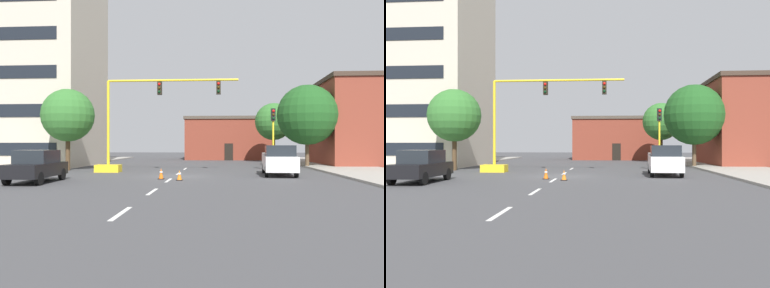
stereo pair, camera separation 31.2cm
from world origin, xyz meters
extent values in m
plane|color=#424244|center=(0.00, 0.00, 0.00)|extent=(160.00, 160.00, 0.00)
cube|color=#9E998E|center=(-13.50, 8.00, 0.07)|extent=(6.00, 56.00, 0.14)
cube|color=#9E998E|center=(13.50, 8.00, 0.07)|extent=(6.00, 56.00, 0.14)
cube|color=silver|center=(0.00, -14.00, 0.00)|extent=(0.16, 2.40, 0.01)
cube|color=silver|center=(0.00, -8.50, 0.00)|extent=(0.16, 2.40, 0.01)
cube|color=silver|center=(0.00, -3.00, 0.00)|extent=(0.16, 2.40, 0.01)
cube|color=silver|center=(0.00, 2.50, 0.00)|extent=(0.16, 2.40, 0.01)
cube|color=silver|center=(0.00, 8.00, 0.00)|extent=(0.16, 2.40, 0.01)
cube|color=beige|center=(-16.46, 13.03, 11.53)|extent=(13.65, 11.25, 23.05)
cube|color=brown|center=(4.07, 31.07, 2.70)|extent=(11.53, 8.89, 5.40)
cube|color=#4C4238|center=(4.07, 31.07, 5.60)|extent=(11.83, 9.19, 0.40)
cube|color=black|center=(4.07, 26.59, 1.10)|extent=(1.10, 0.06, 2.20)
cube|color=brown|center=(18.76, 15.30, 3.99)|extent=(11.81, 10.92, 7.98)
cube|color=#3D2D23|center=(18.76, 15.30, 8.18)|extent=(12.11, 11.22, 0.40)
cube|color=yellow|center=(-5.34, 3.57, 0.28)|extent=(1.80, 1.20, 0.55)
cylinder|color=yellow|center=(-5.34, 3.57, 3.65)|extent=(0.20, 0.20, 6.20)
cylinder|color=yellow|center=(-0.54, 3.57, 6.75)|extent=(9.59, 0.16, 0.16)
cube|color=black|center=(-1.50, 3.57, 6.18)|extent=(0.32, 0.36, 0.95)
sphere|color=red|center=(-1.50, 3.38, 6.45)|extent=(0.20, 0.20, 0.20)
sphere|color=#38280A|center=(-1.50, 3.38, 6.17)|extent=(0.20, 0.20, 0.20)
sphere|color=black|center=(-1.50, 3.38, 5.89)|extent=(0.20, 0.20, 0.20)
cube|color=black|center=(2.82, 3.57, 6.18)|extent=(0.32, 0.36, 0.95)
sphere|color=red|center=(2.82, 3.38, 6.45)|extent=(0.20, 0.20, 0.20)
sphere|color=#38280A|center=(2.82, 3.38, 6.17)|extent=(0.20, 0.20, 0.20)
sphere|color=black|center=(2.82, 3.38, 5.89)|extent=(0.20, 0.20, 0.20)
cylinder|color=yellow|center=(6.99, 5.41, 2.40)|extent=(0.14, 0.14, 4.80)
cube|color=black|center=(6.99, 5.41, 4.33)|extent=(0.32, 0.36, 0.95)
sphere|color=red|center=(6.99, 5.22, 4.60)|extent=(0.20, 0.20, 0.20)
sphere|color=#38280A|center=(6.99, 5.22, 4.32)|extent=(0.20, 0.20, 0.20)
sphere|color=black|center=(6.99, 5.22, 4.04)|extent=(0.20, 0.20, 0.20)
cylinder|color=brown|center=(10.74, 11.00, 1.34)|extent=(0.36, 0.36, 2.68)
sphere|color=#1E511E|center=(10.74, 11.00, 4.71)|extent=(5.41, 5.41, 5.41)
cylinder|color=#4C3823|center=(-9.04, 5.22, 1.40)|extent=(0.36, 0.36, 2.79)
sphere|color=#33702D|center=(-9.04, 5.22, 4.35)|extent=(4.16, 4.16, 4.16)
cylinder|color=#4C3823|center=(9.08, 20.95, 1.54)|extent=(0.36, 0.36, 3.09)
sphere|color=#33702D|center=(9.08, 20.95, 4.69)|extent=(4.26, 4.26, 4.26)
cube|color=white|center=(6.83, 1.34, 0.81)|extent=(2.32, 5.51, 0.95)
cube|color=#1E2328|center=(6.77, 0.44, 1.64)|extent=(1.94, 1.91, 0.70)
cube|color=white|center=(6.90, 2.53, 1.37)|extent=(2.16, 2.92, 0.16)
cylinder|color=black|center=(7.62, -0.54, 0.34)|extent=(0.26, 0.69, 0.68)
cylinder|color=black|center=(5.82, -0.44, 0.34)|extent=(0.26, 0.69, 0.68)
cylinder|color=black|center=(7.83, 3.12, 0.34)|extent=(0.26, 0.69, 0.68)
cylinder|color=black|center=(6.04, 3.23, 0.34)|extent=(0.26, 0.69, 0.68)
cube|color=black|center=(-6.91, -4.77, 0.69)|extent=(1.94, 4.54, 0.70)
cube|color=#1E2328|center=(-6.91, -4.67, 1.39)|extent=(1.75, 2.33, 0.70)
cylinder|color=black|center=(-7.76, -3.26, 0.34)|extent=(0.23, 0.68, 0.68)
cylinder|color=black|center=(-6.12, -3.23, 0.34)|extent=(0.23, 0.68, 0.68)
cylinder|color=black|center=(-7.70, -6.32, 0.34)|extent=(0.23, 0.68, 0.68)
cylinder|color=black|center=(-6.05, -6.29, 0.34)|extent=(0.23, 0.68, 0.68)
cube|color=black|center=(-0.54, -2.24, 0.02)|extent=(0.36, 0.36, 0.04)
cone|color=orange|center=(-0.54, -2.24, 0.35)|extent=(0.28, 0.28, 0.62)
cylinder|color=white|center=(-0.54, -2.24, 0.43)|extent=(0.19, 0.19, 0.08)
cube|color=black|center=(0.62, -3.01, 0.02)|extent=(0.36, 0.36, 0.04)
cone|color=orange|center=(0.62, -3.01, 0.32)|extent=(0.28, 0.28, 0.56)
cylinder|color=white|center=(0.62, -3.01, 0.38)|extent=(0.19, 0.19, 0.08)
camera|label=1|loc=(2.90, -25.63, 2.02)|focal=37.57mm
camera|label=2|loc=(3.22, -25.61, 2.02)|focal=37.57mm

